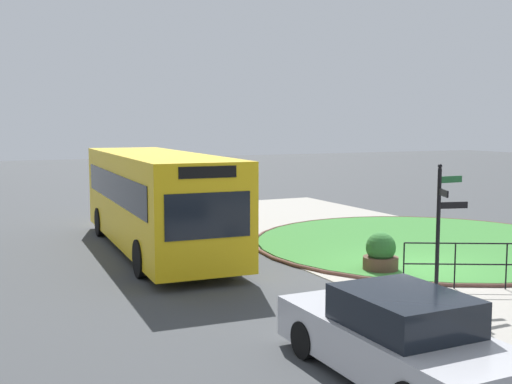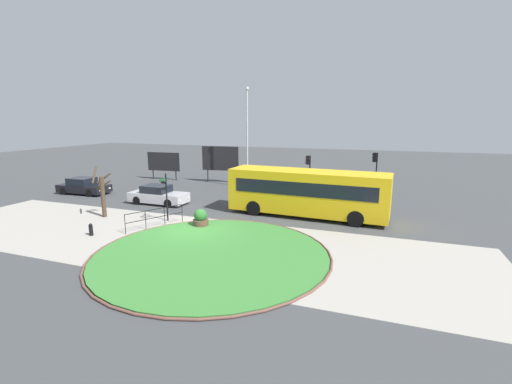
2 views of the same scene
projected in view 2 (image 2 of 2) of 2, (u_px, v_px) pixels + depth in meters
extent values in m
plane|color=#3D3F42|center=(190.00, 231.00, 20.33)|extent=(120.00, 120.00, 0.00)
cube|color=#9E998E|center=(174.00, 240.00, 18.81)|extent=(32.00, 8.71, 0.02)
cylinder|color=#387A33|center=(212.00, 254.00, 16.81)|extent=(11.10, 11.10, 0.10)
torus|color=brown|center=(212.00, 254.00, 16.81)|extent=(11.41, 11.41, 0.11)
cylinder|color=black|center=(167.00, 198.00, 22.10)|extent=(0.09, 0.09, 2.98)
sphere|color=black|center=(165.00, 174.00, 21.78)|extent=(0.10, 0.10, 0.10)
cube|color=#195128|center=(163.00, 180.00, 21.53)|extent=(0.04, 0.61, 0.15)
cube|color=black|center=(163.00, 182.00, 22.14)|extent=(0.56, 0.30, 0.15)
cube|color=black|center=(162.00, 189.00, 21.66)|extent=(0.20, 0.64, 0.15)
cylinder|color=black|center=(91.00, 231.00, 19.49)|extent=(0.21, 0.21, 0.57)
sphere|color=black|center=(90.00, 225.00, 19.42)|extent=(0.20, 0.20, 0.20)
cube|color=black|center=(155.00, 209.00, 20.79)|extent=(1.74, 3.24, 0.03)
cube|color=black|center=(155.00, 218.00, 20.89)|extent=(1.74, 3.24, 0.03)
cylinder|color=black|center=(182.00, 213.00, 22.11)|extent=(0.04, 0.04, 1.13)
cylinder|color=black|center=(165.00, 217.00, 21.31)|extent=(0.04, 0.04, 1.13)
cylinder|color=black|center=(146.00, 220.00, 20.50)|extent=(0.04, 0.04, 1.13)
cylinder|color=black|center=(125.00, 225.00, 19.70)|extent=(0.04, 0.04, 1.13)
cube|color=yellow|center=(307.00, 192.00, 23.19)|extent=(10.54, 3.15, 2.78)
cube|color=black|center=(302.00, 190.00, 21.93)|extent=(9.15, 0.51, 0.88)
cube|color=black|center=(312.00, 183.00, 24.29)|extent=(9.15, 0.51, 0.88)
cube|color=black|center=(236.00, 184.00, 25.15)|extent=(0.13, 2.12, 1.10)
cube|color=black|center=(236.00, 170.00, 24.94)|extent=(0.10, 1.42, 0.28)
cylinder|color=black|center=(254.00, 208.00, 23.62)|extent=(1.01, 0.35, 1.00)
cylinder|color=black|center=(267.00, 201.00, 25.78)|extent=(1.01, 0.35, 1.00)
cylinder|color=black|center=(356.00, 219.00, 21.08)|extent=(1.01, 0.35, 1.00)
cylinder|color=black|center=(360.00, 209.00, 23.24)|extent=(1.01, 0.35, 1.00)
cube|color=#B7B7BC|center=(159.00, 197.00, 26.85)|extent=(4.47, 1.78, 0.71)
cube|color=black|center=(156.00, 189.00, 26.78)|extent=(1.96, 1.57, 0.55)
cube|color=#EAEACC|center=(188.00, 197.00, 26.58)|extent=(0.02, 0.20, 0.12)
cube|color=#EAEACC|center=(180.00, 200.00, 25.60)|extent=(0.02, 0.20, 0.12)
cylinder|color=black|center=(180.00, 199.00, 27.17)|extent=(0.64, 0.22, 0.64)
cylinder|color=black|center=(168.00, 203.00, 25.69)|extent=(0.64, 0.22, 0.64)
cylinder|color=black|center=(150.00, 196.00, 28.10)|extent=(0.64, 0.22, 0.64)
cylinder|color=black|center=(137.00, 200.00, 26.61)|extent=(0.64, 0.22, 0.64)
cube|color=black|center=(84.00, 188.00, 30.43)|extent=(4.46, 2.04, 0.64)
cube|color=black|center=(82.00, 181.00, 30.36)|extent=(2.03, 1.72, 0.59)
cube|color=#EAEACC|center=(110.00, 188.00, 30.30)|extent=(0.03, 0.20, 0.12)
cube|color=#EAEACC|center=(100.00, 191.00, 29.26)|extent=(0.03, 0.20, 0.12)
cylinder|color=black|center=(104.00, 189.00, 30.87)|extent=(0.65, 0.25, 0.64)
cylinder|color=black|center=(90.00, 193.00, 29.27)|extent=(0.65, 0.25, 0.64)
cylinder|color=black|center=(79.00, 187.00, 31.67)|extent=(0.65, 0.25, 0.64)
cylinder|color=black|center=(64.00, 191.00, 30.07)|extent=(0.65, 0.25, 0.64)
cylinder|color=black|center=(376.00, 175.00, 29.37)|extent=(0.11, 0.11, 3.64)
cube|color=black|center=(375.00, 157.00, 29.18)|extent=(0.30, 0.30, 0.78)
sphere|color=black|center=(373.00, 154.00, 29.20)|extent=(0.16, 0.16, 0.16)
sphere|color=black|center=(373.00, 157.00, 29.25)|extent=(0.16, 0.16, 0.16)
sphere|color=green|center=(373.00, 160.00, 29.30)|extent=(0.16, 0.16, 0.16)
cylinder|color=black|center=(310.00, 174.00, 31.27)|extent=(0.11, 0.11, 3.21)
cube|color=black|center=(308.00, 160.00, 31.03)|extent=(0.32, 0.32, 0.78)
sphere|color=red|center=(306.00, 157.00, 30.99)|extent=(0.16, 0.16, 0.16)
sphere|color=black|center=(306.00, 160.00, 31.04)|extent=(0.16, 0.16, 0.16)
sphere|color=black|center=(306.00, 163.00, 31.09)|extent=(0.16, 0.16, 0.16)
cylinder|color=#B7B7BC|center=(247.00, 140.00, 32.39)|extent=(0.16, 0.16, 8.98)
cylinder|color=silver|center=(247.00, 88.00, 31.44)|extent=(0.32, 0.32, 0.22)
cylinder|color=black|center=(153.00, 170.00, 37.85)|extent=(0.12, 0.12, 1.94)
cylinder|color=black|center=(176.00, 171.00, 37.10)|extent=(0.12, 0.12, 1.94)
cube|color=#1E66B2|center=(164.00, 162.00, 37.28)|extent=(3.67, 0.35, 1.85)
cube|color=black|center=(163.00, 162.00, 37.21)|extent=(3.76, 0.27, 1.95)
cylinder|color=black|center=(208.00, 170.00, 36.03)|extent=(0.12, 0.12, 2.47)
cylinder|color=black|center=(234.00, 171.00, 35.44)|extent=(0.12, 0.12, 2.47)
cube|color=#1E66B2|center=(220.00, 158.00, 35.48)|extent=(3.71, 0.61, 2.34)
cube|color=black|center=(220.00, 158.00, 35.41)|extent=(3.80, 0.53, 2.44)
cylinder|color=brown|center=(201.00, 223.00, 21.17)|extent=(0.94, 0.94, 0.44)
sphere|color=#286028|center=(201.00, 215.00, 21.07)|extent=(0.80, 0.80, 0.80)
cylinder|color=#423323|center=(103.00, 197.00, 23.01)|extent=(0.28, 0.28, 2.70)
cylinder|color=#423323|center=(104.00, 185.00, 23.29)|extent=(0.90, 0.59, 0.64)
cylinder|color=#423323|center=(104.00, 178.00, 23.20)|extent=(0.91, 0.51, 0.71)
cylinder|color=#423323|center=(95.00, 175.00, 22.69)|extent=(0.47, 0.90, 1.04)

